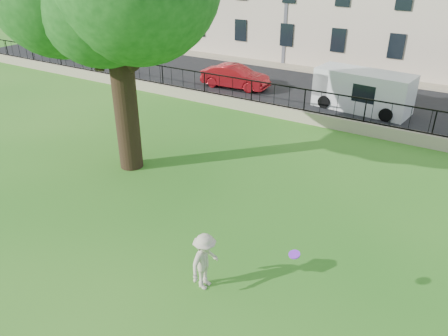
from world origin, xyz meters
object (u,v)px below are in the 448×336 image
Objects in this scene: man at (205,262)px; white_van at (363,91)px; frisbee at (294,254)px; red_sedan at (235,77)px.

white_van reaches higher than man.
frisbee is 0.05× the size of white_van.
white_van is (7.93, 0.00, 0.35)m from red_sedan.
man reaches higher than red_sedan.
frisbee is 15.85m from white_van.
white_van is at bearing 2.78° from man.
white_van is at bearing -94.14° from red_sedan.
man is 0.38× the size of red_sedan.
red_sedan is (-8.48, 16.03, -0.10)m from man.
man is at bearing -81.87° from white_van.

